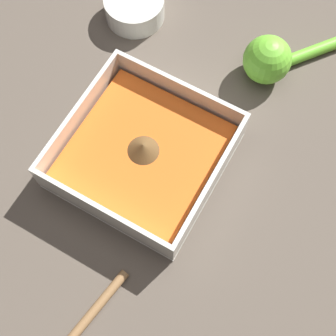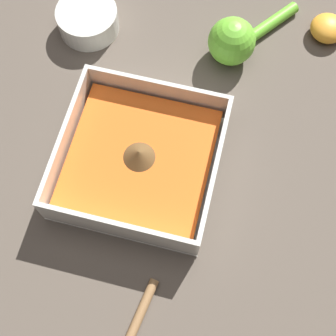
# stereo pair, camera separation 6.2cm
# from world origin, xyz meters

# --- Properties ---
(ground_plane) EXTENTS (4.00, 4.00, 0.00)m
(ground_plane) POSITION_xyz_m (0.00, 0.00, 0.00)
(ground_plane) COLOR brown
(square_dish) EXTENTS (0.21, 0.21, 0.06)m
(square_dish) POSITION_xyz_m (0.01, 0.05, 0.02)
(square_dish) COLOR silver
(square_dish) RESTS_ON ground_plane
(spice_bowl) EXTENTS (0.09, 0.09, 0.04)m
(spice_bowl) POSITION_xyz_m (0.15, -0.16, 0.02)
(spice_bowl) COLOR silver
(spice_bowl) RESTS_ON ground_plane
(lemon_squeezer) EXTENTS (0.13, 0.15, 0.07)m
(lemon_squeezer) POSITION_xyz_m (-0.08, -0.17, 0.03)
(lemon_squeezer) COLOR #6BC633
(lemon_squeezer) RESTS_ON ground_plane
(lemon_half) EXTENTS (0.05, 0.05, 0.03)m
(lemon_half) POSITION_xyz_m (-0.21, -0.24, 0.01)
(lemon_half) COLOR orange
(lemon_half) RESTS_ON ground_plane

